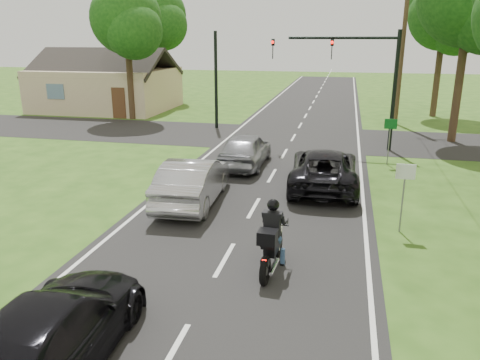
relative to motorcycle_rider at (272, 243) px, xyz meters
name	(u,v)px	position (x,y,z in m)	size (l,w,h in m)	color
ground	(225,260)	(-1.29, 0.30, -0.75)	(140.00, 140.00, 0.00)	#2B4E16
road	(279,164)	(-1.29, 10.30, -0.75)	(8.00, 100.00, 0.01)	black
cross_road	(293,138)	(-1.29, 16.30, -0.75)	(60.00, 7.00, 0.01)	black
motorcycle_rider	(272,243)	(0.00, 0.00, 0.00)	(0.63, 2.22, 1.91)	black
dark_suv	(324,168)	(0.91, 7.20, 0.01)	(2.50, 5.43, 1.51)	black
silver_sedan	(193,181)	(-3.49, 4.37, 0.07)	(1.71, 4.89, 1.61)	#B0B1B5
silver_suv	(246,149)	(-2.72, 9.58, 0.03)	(1.82, 4.53, 1.54)	gray
dark_car_behind	(52,333)	(-3.17, -4.46, -0.02)	(2.02, 4.96, 1.44)	black
traffic_signal	(358,68)	(2.05, 14.30, 3.39)	(6.38, 0.44, 6.00)	black
signal_pole_far	(216,81)	(-6.49, 18.30, 2.25)	(0.20, 0.20, 6.00)	black
utility_pole_far	(403,46)	(4.91, 22.30, 4.33)	(1.60, 0.28, 10.00)	brown
sign_white	(405,181)	(3.41, 3.28, 0.85)	(0.55, 0.07, 2.12)	slate
sign_green	(390,130)	(3.61, 11.28, 0.85)	(0.55, 0.07, 2.12)	slate
tree_row_d	(478,0)	(7.81, 17.06, 6.68)	(5.76, 5.58, 10.45)	#332316
tree_row_e	(449,19)	(8.19, 26.08, 6.08)	(5.28, 5.12, 9.61)	#332316
tree_left_near	(129,23)	(-13.02, 20.08, 5.78)	(5.12, 4.96, 9.22)	#332316
tree_left_far	(158,19)	(-14.99, 30.06, 6.38)	(5.76, 5.58, 10.14)	#332316
house	(107,87)	(-17.29, 24.30, 1.02)	(10.20, 8.00, 4.84)	tan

